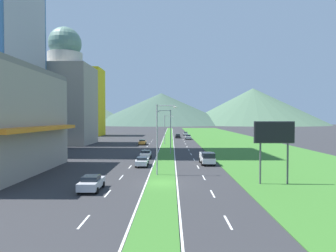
# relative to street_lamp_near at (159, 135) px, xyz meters

# --- Properties ---
(ground_plane) EXTENTS (600.00, 600.00, 0.00)m
(ground_plane) POSITION_rel_street_lamp_near_xyz_m (0.46, -4.72, -5.20)
(ground_plane) COLOR #2D2D30
(grass_median) EXTENTS (3.20, 240.00, 0.06)m
(grass_median) POSITION_rel_street_lamp_near_xyz_m (0.46, 55.28, -5.17)
(grass_median) COLOR #387028
(grass_median) RESTS_ON ground_plane
(grass_verge_right) EXTENTS (24.00, 240.00, 0.06)m
(grass_verge_right) POSITION_rel_street_lamp_near_xyz_m (21.06, 55.28, -5.17)
(grass_verge_right) COLOR #387028
(grass_verge_right) RESTS_ON ground_plane
(lane_dash_left_1) EXTENTS (0.16, 2.80, 0.01)m
(lane_dash_left_1) POSITION_rel_street_lamp_near_xyz_m (-4.64, -16.95, -5.19)
(lane_dash_left_1) COLOR silver
(lane_dash_left_1) RESTS_ON ground_plane
(lane_dash_left_2) EXTENTS (0.16, 2.80, 0.01)m
(lane_dash_left_2) POSITION_rel_street_lamp_near_xyz_m (-4.64, -9.17, -5.19)
(lane_dash_left_2) COLOR silver
(lane_dash_left_2) RESTS_ON ground_plane
(lane_dash_left_3) EXTENTS (0.16, 2.80, 0.01)m
(lane_dash_left_3) POSITION_rel_street_lamp_near_xyz_m (-4.64, -1.40, -5.19)
(lane_dash_left_3) COLOR silver
(lane_dash_left_3) RESTS_ON ground_plane
(lane_dash_left_4) EXTENTS (0.16, 2.80, 0.01)m
(lane_dash_left_4) POSITION_rel_street_lamp_near_xyz_m (-4.64, 6.37, -5.19)
(lane_dash_left_4) COLOR silver
(lane_dash_left_4) RESTS_ON ground_plane
(lane_dash_left_5) EXTENTS (0.16, 2.80, 0.01)m
(lane_dash_left_5) POSITION_rel_street_lamp_near_xyz_m (-4.64, 14.14, -5.19)
(lane_dash_left_5) COLOR silver
(lane_dash_left_5) RESTS_ON ground_plane
(lane_dash_left_6) EXTENTS (0.16, 2.80, 0.01)m
(lane_dash_left_6) POSITION_rel_street_lamp_near_xyz_m (-4.64, 21.91, -5.19)
(lane_dash_left_6) COLOR silver
(lane_dash_left_6) RESTS_ON ground_plane
(lane_dash_left_7) EXTENTS (0.16, 2.80, 0.01)m
(lane_dash_left_7) POSITION_rel_street_lamp_near_xyz_m (-4.64, 29.68, -5.19)
(lane_dash_left_7) COLOR silver
(lane_dash_left_7) RESTS_ON ground_plane
(lane_dash_left_8) EXTENTS (0.16, 2.80, 0.01)m
(lane_dash_left_8) POSITION_rel_street_lamp_near_xyz_m (-4.64, 37.45, -5.19)
(lane_dash_left_8) COLOR silver
(lane_dash_left_8) RESTS_ON ground_plane
(lane_dash_left_9) EXTENTS (0.16, 2.80, 0.01)m
(lane_dash_left_9) POSITION_rel_street_lamp_near_xyz_m (-4.64, 45.22, -5.19)
(lane_dash_left_9) COLOR silver
(lane_dash_left_9) RESTS_ON ground_plane
(lane_dash_left_10) EXTENTS (0.16, 2.80, 0.01)m
(lane_dash_left_10) POSITION_rel_street_lamp_near_xyz_m (-4.64, 52.99, -5.19)
(lane_dash_left_10) COLOR silver
(lane_dash_left_10) RESTS_ON ground_plane
(lane_dash_left_11) EXTENTS (0.16, 2.80, 0.01)m
(lane_dash_left_11) POSITION_rel_street_lamp_near_xyz_m (-4.64, 60.76, -5.19)
(lane_dash_left_11) COLOR silver
(lane_dash_left_11) RESTS_ON ground_plane
(lane_dash_right_1) EXTENTS (0.16, 2.80, 0.01)m
(lane_dash_right_1) POSITION_rel_street_lamp_near_xyz_m (5.56, -16.95, -5.19)
(lane_dash_right_1) COLOR silver
(lane_dash_right_1) RESTS_ON ground_plane
(lane_dash_right_2) EXTENTS (0.16, 2.80, 0.01)m
(lane_dash_right_2) POSITION_rel_street_lamp_near_xyz_m (5.56, -9.17, -5.19)
(lane_dash_right_2) COLOR silver
(lane_dash_right_2) RESTS_ON ground_plane
(lane_dash_right_3) EXTENTS (0.16, 2.80, 0.01)m
(lane_dash_right_3) POSITION_rel_street_lamp_near_xyz_m (5.56, -1.40, -5.19)
(lane_dash_right_3) COLOR silver
(lane_dash_right_3) RESTS_ON ground_plane
(lane_dash_right_4) EXTENTS (0.16, 2.80, 0.01)m
(lane_dash_right_4) POSITION_rel_street_lamp_near_xyz_m (5.56, 6.37, -5.19)
(lane_dash_right_4) COLOR silver
(lane_dash_right_4) RESTS_ON ground_plane
(lane_dash_right_5) EXTENTS (0.16, 2.80, 0.01)m
(lane_dash_right_5) POSITION_rel_street_lamp_near_xyz_m (5.56, 14.14, -5.19)
(lane_dash_right_5) COLOR silver
(lane_dash_right_5) RESTS_ON ground_plane
(lane_dash_right_6) EXTENTS (0.16, 2.80, 0.01)m
(lane_dash_right_6) POSITION_rel_street_lamp_near_xyz_m (5.56, 21.91, -5.19)
(lane_dash_right_6) COLOR silver
(lane_dash_right_6) RESTS_ON ground_plane
(lane_dash_right_7) EXTENTS (0.16, 2.80, 0.01)m
(lane_dash_right_7) POSITION_rel_street_lamp_near_xyz_m (5.56, 29.68, -5.19)
(lane_dash_right_7) COLOR silver
(lane_dash_right_7) RESTS_ON ground_plane
(lane_dash_right_8) EXTENTS (0.16, 2.80, 0.01)m
(lane_dash_right_8) POSITION_rel_street_lamp_near_xyz_m (5.56, 37.45, -5.19)
(lane_dash_right_8) COLOR silver
(lane_dash_right_8) RESTS_ON ground_plane
(lane_dash_right_9) EXTENTS (0.16, 2.80, 0.01)m
(lane_dash_right_9) POSITION_rel_street_lamp_near_xyz_m (5.56, 45.22, -5.19)
(lane_dash_right_9) COLOR silver
(lane_dash_right_9) RESTS_ON ground_plane
(lane_dash_right_10) EXTENTS (0.16, 2.80, 0.01)m
(lane_dash_right_10) POSITION_rel_street_lamp_near_xyz_m (5.56, 52.99, -5.19)
(lane_dash_right_10) COLOR silver
(lane_dash_right_10) RESTS_ON ground_plane
(lane_dash_right_11) EXTENTS (0.16, 2.80, 0.01)m
(lane_dash_right_11) POSITION_rel_street_lamp_near_xyz_m (5.56, 60.76, -5.19)
(lane_dash_right_11) COLOR silver
(lane_dash_right_11) RESTS_ON ground_plane
(edge_line_median_left) EXTENTS (0.16, 240.00, 0.01)m
(edge_line_median_left) POSITION_rel_street_lamp_near_xyz_m (-1.29, 55.28, -5.19)
(edge_line_median_left) COLOR silver
(edge_line_median_left) RESTS_ON ground_plane
(edge_line_median_right) EXTENTS (0.16, 240.00, 0.01)m
(edge_line_median_right) POSITION_rel_street_lamp_near_xyz_m (2.21, 55.28, -5.19)
(edge_line_median_right) COLOR silver
(edge_line_median_right) RESTS_ON ground_plane
(domed_building) EXTENTS (14.58, 14.58, 32.64)m
(domed_building) POSITION_rel_street_lamp_near_xyz_m (-28.13, 44.70, 8.64)
(domed_building) COLOR #9E9384
(domed_building) RESTS_ON ground_plane
(midrise_colored) EXTENTS (12.11, 12.11, 27.62)m
(midrise_colored) POSITION_rel_street_lamp_near_xyz_m (-33.17, 83.77, 8.61)
(midrise_colored) COLOR yellow
(midrise_colored) RESTS_ON ground_plane
(hill_far_left) EXTENTS (138.69, 138.69, 38.36)m
(hill_far_left) POSITION_rel_street_lamp_near_xyz_m (-110.60, 284.24, 13.98)
(hill_far_left) COLOR #516B56
(hill_far_left) RESTS_ON ground_plane
(hill_far_center) EXTENTS (155.07, 155.07, 34.45)m
(hill_far_center) POSITION_rel_street_lamp_near_xyz_m (-9.55, 285.26, 12.03)
(hill_far_center) COLOR #3D5647
(hill_far_center) RESTS_ON ground_plane
(hill_far_right) EXTENTS (155.37, 155.37, 39.81)m
(hill_far_right) POSITION_rel_street_lamp_near_xyz_m (91.10, 286.44, 14.71)
(hill_far_right) COLOR #47664C
(hill_far_right) RESTS_ON ground_plane
(street_lamp_near) EXTENTS (2.66, 0.29, 9.07)m
(street_lamp_near) POSITION_rel_street_lamp_near_xyz_m (0.00, 0.00, 0.00)
(street_lamp_near) COLOR #99999E
(street_lamp_near) RESTS_ON ground_plane
(street_lamp_mid) EXTENTS (2.83, 0.44, 9.01)m
(street_lamp_mid) POSITION_rel_street_lamp_near_xyz_m (1.10, 22.15, -0.01)
(street_lamp_mid) COLOR #99999E
(street_lamp_mid) RESTS_ON ground_plane
(street_lamp_far) EXTENTS (2.65, 0.37, 8.08)m
(street_lamp_far) POSITION_rel_street_lamp_near_xyz_m (0.01, 44.23, -0.51)
(street_lamp_far) COLOR #99999E
(street_lamp_far) RESTS_ON ground_plane
(billboard_roadside) EXTENTS (4.50, 0.28, 6.99)m
(billboard_roadside) POSITION_rel_street_lamp_near_xyz_m (12.90, -5.09, 0.11)
(billboard_roadside) COLOR #4C4C51
(billboard_roadside) RESTS_ON ground_plane
(car_0) EXTENTS (1.98, 4.61, 1.44)m
(car_0) POSITION_rel_street_lamp_near_xyz_m (7.50, 86.64, -4.44)
(car_0) COLOR silver
(car_0) RESTS_ON ground_plane
(car_1) EXTENTS (2.01, 4.37, 1.59)m
(car_1) POSITION_rel_street_lamp_near_xyz_m (7.27, 63.06, -4.39)
(car_1) COLOR #B2B2B7
(car_1) RESTS_ON ground_plane
(car_2) EXTENTS (1.89, 4.10, 1.47)m
(car_2) POSITION_rel_street_lamp_near_xyz_m (-3.10, 15.81, -4.44)
(car_2) COLOR silver
(car_2) RESTS_ON ground_plane
(car_3) EXTENTS (1.87, 4.16, 1.41)m
(car_3) POSITION_rel_street_lamp_near_xyz_m (-2.89, 7.03, -4.46)
(car_3) COLOR silver
(car_3) RESTS_ON ground_plane
(car_4) EXTENTS (1.87, 4.78, 1.41)m
(car_4) POSITION_rel_street_lamp_near_xyz_m (-6.36, 42.74, -4.47)
(car_4) COLOR #C6842D
(car_4) RESTS_ON ground_plane
(car_5) EXTENTS (1.91, 4.12, 1.44)m
(car_5) POSITION_rel_street_lamp_near_xyz_m (3.93, 69.78, -4.45)
(car_5) COLOR black
(car_5) RESTS_ON ground_plane
(car_6) EXTENTS (1.99, 4.25, 1.53)m
(car_6) POSITION_rel_street_lamp_near_xyz_m (-6.54, -8.03, -4.41)
(car_6) COLOR #B2B2B7
(car_6) RESTS_ON ground_plane
(pickup_truck_0) EXTENTS (2.18, 5.40, 2.00)m
(pickup_truck_0) POSITION_rel_street_lamp_near_xyz_m (7.26, 8.86, -4.22)
(pickup_truck_0) COLOR silver
(pickup_truck_0) RESTS_ON ground_plane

